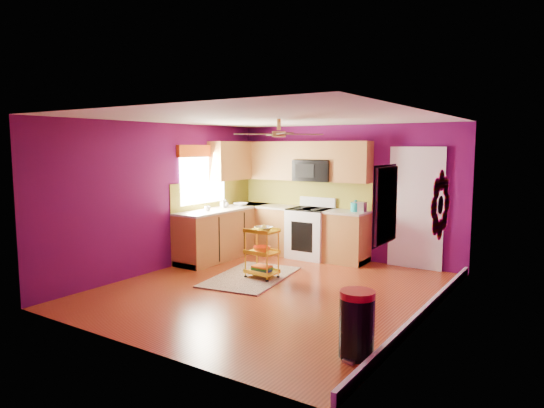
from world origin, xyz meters
The scene contains 18 objects.
ground centered at (0.00, 0.00, 0.00)m, with size 5.00×5.00×0.00m, color maroon.
room_envelope centered at (0.03, 0.00, 1.63)m, with size 4.54×5.04×2.52m.
lower_cabinets centered at (-1.35, 1.82, 0.43)m, with size 2.81×2.31×0.94m.
electric_range centered at (-0.55, 2.17, 0.48)m, with size 0.76×0.66×1.13m.
upper_cabinetry centered at (-1.24, 2.17, 1.80)m, with size 2.80×2.30×1.26m.
left_window centered at (-2.22, 1.05, 1.74)m, with size 0.08×1.35×1.08m.
panel_door centered at (1.35, 2.47, 1.02)m, with size 0.95×0.11×2.15m.
right_wall_art centered at (2.23, -0.34, 1.44)m, with size 0.04×2.74×1.04m.
ceiling_fan centered at (0.00, 0.20, 2.29)m, with size 1.01×1.01×0.26m.
shag_rug centered at (-0.65, 0.38, 0.01)m, with size 1.06×1.74×0.02m, color #321A10.
rolling_cart centered at (-0.46, 0.43, 0.45)m, with size 0.50×0.38×0.88m.
trash_can centered at (1.97, -1.43, 0.34)m, with size 0.39×0.41×0.68m.
teal_kettle centered at (0.33, 2.25, 1.02)m, with size 0.18×0.18×0.21m.
toaster centered at (0.40, 2.26, 1.03)m, with size 0.22×0.15×0.18m, color beige.
soap_bottle_a centered at (-2.01, 1.36, 1.03)m, with size 0.08×0.08×0.18m, color #EA3F72.
soap_bottle_b centered at (-1.99, 1.41, 1.02)m, with size 0.12×0.12×0.16m, color white.
counter_dish centered at (-1.90, 1.77, 0.97)m, with size 0.26×0.26×0.06m, color white.
counter_cup centered at (-1.95, 0.84, 0.98)m, with size 0.11×0.11×0.09m, color white.
Camera 1 is at (3.83, -5.78, 2.10)m, focal length 32.00 mm.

